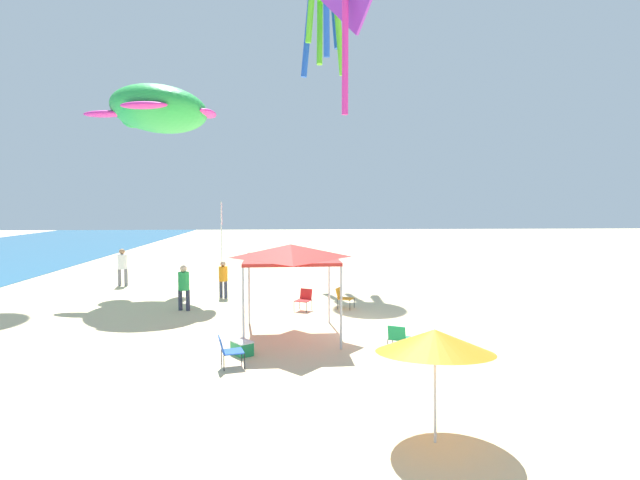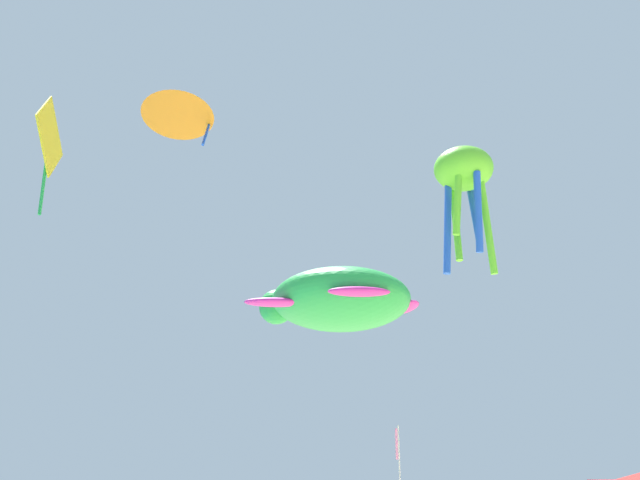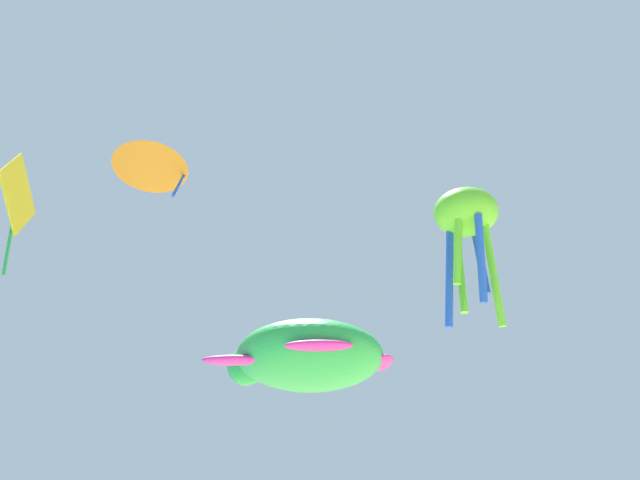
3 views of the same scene
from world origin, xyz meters
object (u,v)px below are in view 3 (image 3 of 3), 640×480
Objects in this scene: kite_octopus_lime at (467,219)px; kite_delta_orange at (151,163)px; kite_diamond_yellow at (17,198)px; kite_turtle_green at (305,358)px.

kite_octopus_lime is 1.67× the size of kite_delta_orange.
kite_octopus_lime is at bearing 97.47° from kite_diamond_yellow.
kite_diamond_yellow is at bearing 28.67° from kite_turtle_green.
kite_delta_orange reaches higher than kite_diamond_yellow.
kite_diamond_yellow is 13.82m from kite_turtle_green.
kite_turtle_green is 11.40m from kite_delta_orange.
kite_diamond_yellow is 1.38× the size of kite_delta_orange.
kite_diamond_yellow is 19.02m from kite_octopus_lime.
kite_octopus_lime reaches higher than kite_turtle_green.
kite_octopus_lime is 12.40m from kite_turtle_green.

